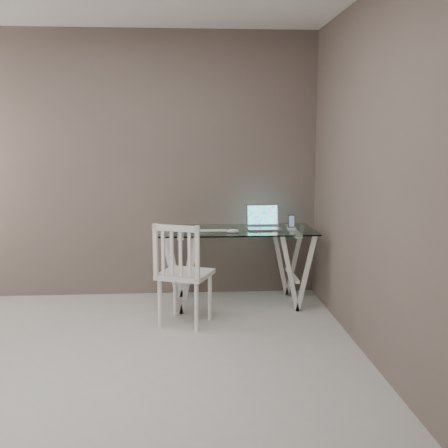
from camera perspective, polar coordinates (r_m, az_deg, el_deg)
The scene contains 7 objects.
room at distance 3.63m, azimuth -15.42°, elevation 9.66°, with size 4.50×4.52×2.71m.
desk at distance 5.53m, azimuth 1.34°, elevation -4.27°, with size 1.50×0.70×0.75m.
chair at distance 4.87m, azimuth -4.31°, elevation -4.67°, with size 0.55×0.55×0.92m.
laptop at distance 5.54m, azimuth 4.03°, elevation 0.13°, with size 0.33×0.28×0.23m.
keyboard at distance 5.37m, azimuth -1.19°, elevation -0.69°, with size 0.30×0.13×0.01m, color silver.
mouse at distance 5.27m, azimuth 0.88°, elevation -0.71°, with size 0.12×0.07×0.04m, color white.
phone_dock at distance 5.52m, azimuth 6.87°, elevation -0.12°, with size 0.08×0.08×0.14m.
Camera 1 is at (0.64, -3.54, 1.66)m, focal length 45.00 mm.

